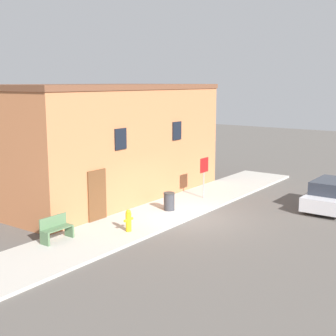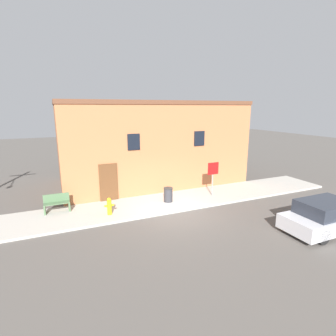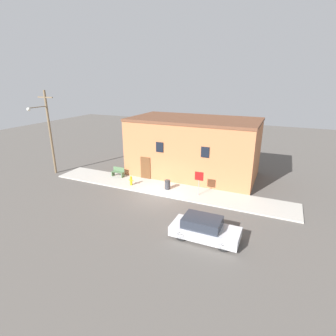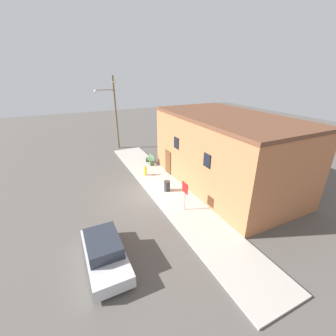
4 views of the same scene
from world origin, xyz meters
The scene contains 9 objects.
ground_plane centered at (0.00, 0.00, 0.00)m, with size 80.00×80.00×0.00m, color #56514C.
sidewalk centered at (0.00, 1.47, 0.06)m, with size 21.54×2.94×0.11m.
brick_building centered at (0.92, 6.14, 2.80)m, with size 12.09×6.52×5.60m.
fire_hydrant centered at (-3.07, 0.90, 0.54)m, with size 0.46×0.22×0.85m.
stop_sign centered at (3.06, 1.33, 1.51)m, with size 0.71×0.06×1.98m.
bench centered at (-5.39, 2.30, 0.53)m, with size 1.21×0.44×0.89m.
trash_bin centered at (0.26, 1.40, 0.51)m, with size 0.50×0.50×0.79m.
utility_pole centered at (-11.97, 0.65, 4.45)m, with size 1.80×2.22×8.12m.
parked_car centered at (5.18, -4.28, 0.65)m, with size 4.06×1.74×1.36m.
Camera 4 is at (13.88, -5.14, 8.60)m, focal length 24.00 mm.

